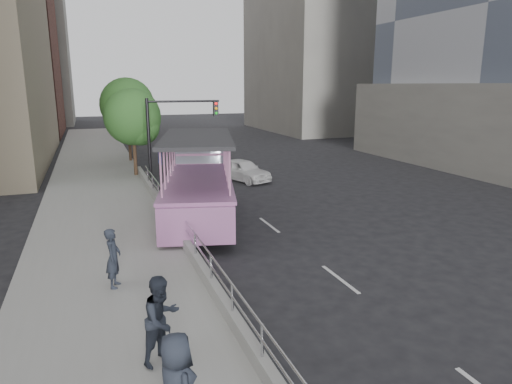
{
  "coord_description": "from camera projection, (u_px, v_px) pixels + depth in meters",
  "views": [
    {
      "loc": [
        -6.0,
        -13.52,
        5.92
      ],
      "look_at": [
        -0.41,
        1.79,
        2.07
      ],
      "focal_mm": 32.0,
      "sensor_mm": 36.0,
      "label": 1
    }
  ],
  "objects": [
    {
      "name": "ground",
      "position": [
        285.0,
        261.0,
        15.73
      ],
      "size": [
        160.0,
        160.0,
        0.0
      ],
      "primitive_type": "plane",
      "color": "black"
    },
    {
      "name": "sidewalk",
      "position": [
        101.0,
        202.0,
        22.92
      ],
      "size": [
        5.5,
        80.0,
        0.3
      ],
      "primitive_type": "cube",
      "color": "gray",
      "rests_on": "ground"
    },
    {
      "name": "pedestrian_mid",
      "position": [
        162.0,
        319.0,
        9.32
      ],
      "size": [
        1.16,
        1.11,
        1.88
      ],
      "primitive_type": "imported",
      "rotation": [
        0.0,
        0.0,
        0.63
      ],
      "color": "#232833",
      "rests_on": "sidewalk"
    },
    {
      "name": "traffic_signal",
      "position": [
        170.0,
        128.0,
        25.78
      ],
      "size": [
        4.2,
        0.32,
        5.2
      ],
      "color": "black",
      "rests_on": "ground"
    },
    {
      "name": "parking_sign",
      "position": [
        160.0,
        167.0,
        23.56
      ],
      "size": [
        0.1,
        0.64,
        2.85
      ],
      "color": "black",
      "rests_on": "ground"
    },
    {
      "name": "car",
      "position": [
        243.0,
        170.0,
        28.63
      ],
      "size": [
        3.08,
        4.37,
        1.38
      ],
      "primitive_type": "imported",
      "rotation": [
        0.0,
        0.0,
        0.4
      ],
      "color": "silver",
      "rests_on": "ground"
    },
    {
      "name": "street_tree_near",
      "position": [
        134.0,
        119.0,
        28.31
      ],
      "size": [
        3.52,
        3.52,
        5.72
      ],
      "color": "#3A271A",
      "rests_on": "ground"
    },
    {
      "name": "midrise_stone_a",
      "position": [
        341.0,
        5.0,
        59.13
      ],
      "size": [
        20.0,
        20.0,
        32.0
      ],
      "primitive_type": "cube",
      "color": "gray",
      "rests_on": "ground"
    },
    {
      "name": "guardrail",
      "position": [
        183.0,
        222.0,
        16.25
      ],
      "size": [
        0.07,
        22.0,
        0.71
      ],
      "color": "#BBBBC0",
      "rests_on": "kerb_wall"
    },
    {
      "name": "midrise_stone_b",
      "position": [
        10.0,
        56.0,
        66.61
      ],
      "size": [
        16.0,
        14.0,
        20.0
      ],
      "primitive_type": "cube",
      "color": "gray",
      "rests_on": "ground"
    },
    {
      "name": "street_tree_far",
      "position": [
        129.0,
        107.0,
        33.75
      ],
      "size": [
        3.97,
        3.97,
        6.45
      ],
      "color": "#3A271A",
      "rests_on": "ground"
    },
    {
      "name": "duck_boat",
      "position": [
        199.0,
        183.0,
        21.4
      ],
      "size": [
        5.4,
        11.7,
        3.78
      ],
      "color": "black",
      "rests_on": "ground"
    },
    {
      "name": "kerb_wall",
      "position": [
        183.0,
        240.0,
        16.4
      ],
      "size": [
        0.24,
        30.0,
        0.36
      ],
      "primitive_type": "cube",
      "color": "gray",
      "rests_on": "sidewalk"
    },
    {
      "name": "pedestrian_near",
      "position": [
        113.0,
        258.0,
        12.82
      ],
      "size": [
        0.58,
        0.72,
        1.72
      ],
      "primitive_type": "imported",
      "rotation": [
        0.0,
        0.0,
        1.28
      ],
      "color": "#232833",
      "rests_on": "sidewalk"
    }
  ]
}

